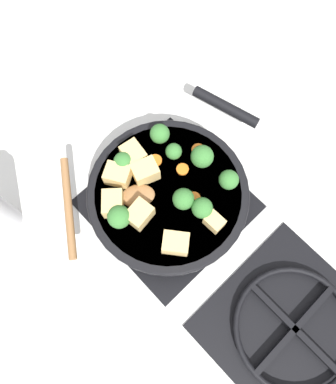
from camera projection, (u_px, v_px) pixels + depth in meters
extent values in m
plane|color=silver|center=(168.00, 205.00, 0.83)|extent=(2.40, 2.40, 0.00)
cube|color=black|center=(168.00, 204.00, 0.83)|extent=(0.31, 0.31, 0.01)
torus|color=black|center=(168.00, 202.00, 0.82)|extent=(0.24, 0.24, 0.01)
cube|color=black|center=(168.00, 202.00, 0.82)|extent=(0.01, 0.23, 0.01)
cube|color=black|center=(168.00, 202.00, 0.82)|extent=(0.23, 0.01, 0.01)
cube|color=black|center=(292.00, 329.00, 0.75)|extent=(0.31, 0.31, 0.01)
torus|color=black|center=(295.00, 329.00, 0.73)|extent=(0.24, 0.24, 0.01)
cube|color=black|center=(295.00, 329.00, 0.73)|extent=(0.01, 0.23, 0.01)
cube|color=black|center=(295.00, 329.00, 0.73)|extent=(0.23, 0.01, 0.01)
cylinder|color=black|center=(168.00, 197.00, 0.78)|extent=(0.32, 0.32, 0.06)
cylinder|color=brown|center=(168.00, 196.00, 0.78)|extent=(0.30, 0.30, 0.05)
torus|color=black|center=(168.00, 193.00, 0.76)|extent=(0.33, 0.33, 0.01)
cylinder|color=black|center=(226.00, 107.00, 0.83)|extent=(0.06, 0.16, 0.02)
ellipsoid|color=olive|center=(138.00, 196.00, 0.74)|extent=(0.08, 0.08, 0.01)
cylinder|color=olive|center=(68.00, 207.00, 0.73)|extent=(0.13, 0.18, 0.02)
cube|color=#DBB770|center=(214.00, 222.00, 0.72)|extent=(0.03, 0.04, 0.03)
cube|color=#DBB770|center=(176.00, 243.00, 0.70)|extent=(0.06, 0.06, 0.04)
cube|color=#DBB770|center=(141.00, 215.00, 0.72)|extent=(0.05, 0.05, 0.04)
cube|color=#DBB770|center=(118.00, 175.00, 0.74)|extent=(0.06, 0.06, 0.04)
cube|color=#DBB770|center=(145.00, 172.00, 0.75)|extent=(0.06, 0.05, 0.04)
cube|color=#DBB770|center=(113.00, 203.00, 0.72)|extent=(0.06, 0.06, 0.04)
cube|color=#DBB770|center=(135.00, 154.00, 0.76)|extent=(0.04, 0.05, 0.04)
cylinder|color=#709956|center=(160.00, 138.00, 0.79)|extent=(0.01, 0.01, 0.01)
sphere|color=#387533|center=(160.00, 134.00, 0.77)|extent=(0.04, 0.04, 0.04)
cylinder|color=#709956|center=(183.00, 202.00, 0.74)|extent=(0.01, 0.01, 0.01)
sphere|color=#387533|center=(183.00, 199.00, 0.72)|extent=(0.04, 0.04, 0.04)
cylinder|color=#709956|center=(203.00, 163.00, 0.77)|extent=(0.01, 0.01, 0.01)
sphere|color=#387533|center=(204.00, 158.00, 0.75)|extent=(0.05, 0.05, 0.05)
cylinder|color=#709956|center=(227.00, 183.00, 0.75)|extent=(0.01, 0.01, 0.01)
sphere|color=#387533|center=(229.00, 180.00, 0.73)|extent=(0.04, 0.04, 0.04)
cylinder|color=#709956|center=(124.00, 166.00, 0.77)|extent=(0.01, 0.01, 0.01)
sphere|color=#387533|center=(123.00, 162.00, 0.75)|extent=(0.04, 0.04, 0.04)
cylinder|color=#709956|center=(201.00, 211.00, 0.73)|extent=(0.01, 0.01, 0.01)
sphere|color=#387533|center=(202.00, 208.00, 0.71)|extent=(0.04, 0.04, 0.04)
cylinder|color=#709956|center=(174.00, 155.00, 0.77)|extent=(0.01, 0.01, 0.01)
sphere|color=#387533|center=(174.00, 151.00, 0.76)|extent=(0.03, 0.03, 0.03)
cylinder|color=#709956|center=(121.00, 220.00, 0.73)|extent=(0.01, 0.01, 0.01)
sphere|color=#387533|center=(119.00, 217.00, 0.71)|extent=(0.05, 0.05, 0.05)
cylinder|color=orange|center=(155.00, 160.00, 0.77)|extent=(0.03, 0.03, 0.01)
cylinder|color=orange|center=(182.00, 169.00, 0.77)|extent=(0.03, 0.03, 0.01)
cylinder|color=orange|center=(198.00, 150.00, 0.78)|extent=(0.03, 0.03, 0.01)
cylinder|color=orange|center=(194.00, 198.00, 0.75)|extent=(0.03, 0.03, 0.01)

